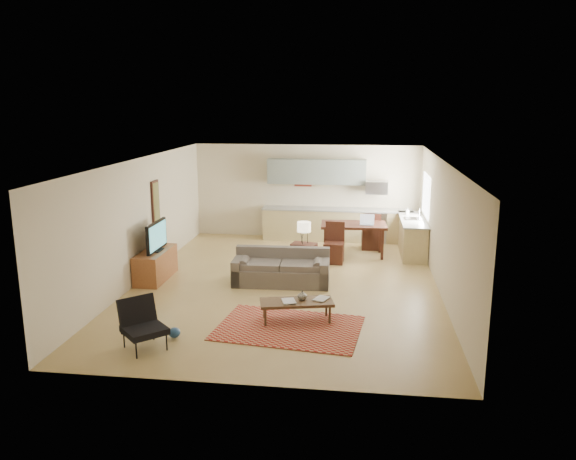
# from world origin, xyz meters

# --- Properties ---
(room) EXTENTS (9.00, 9.00, 9.00)m
(room) POSITION_xyz_m (0.00, 0.00, 1.35)
(room) COLOR #A98B50
(room) RESTS_ON ground
(kitchen_counter_back) EXTENTS (4.26, 0.64, 0.92)m
(kitchen_counter_back) POSITION_xyz_m (0.90, 4.18, 0.46)
(kitchen_counter_back) COLOR tan
(kitchen_counter_back) RESTS_ON ground
(kitchen_counter_right) EXTENTS (0.64, 2.26, 0.92)m
(kitchen_counter_right) POSITION_xyz_m (2.93, 3.00, 0.46)
(kitchen_counter_right) COLOR tan
(kitchen_counter_right) RESTS_ON ground
(kitchen_range) EXTENTS (0.62, 0.62, 0.90)m
(kitchen_range) POSITION_xyz_m (2.00, 4.18, 0.45)
(kitchen_range) COLOR #A5A8AD
(kitchen_range) RESTS_ON ground
(kitchen_microwave) EXTENTS (0.62, 0.40, 0.35)m
(kitchen_microwave) POSITION_xyz_m (2.00, 4.20, 1.55)
(kitchen_microwave) COLOR #A5A8AD
(kitchen_microwave) RESTS_ON room
(upper_cabinets) EXTENTS (2.80, 0.34, 0.70)m
(upper_cabinets) POSITION_xyz_m (0.30, 4.33, 1.95)
(upper_cabinets) COLOR slate
(upper_cabinets) RESTS_ON room
(window_right) EXTENTS (0.02, 1.40, 1.05)m
(window_right) POSITION_xyz_m (3.23, 3.00, 1.55)
(window_right) COLOR white
(window_right) RESTS_ON room
(wall_art_left) EXTENTS (0.06, 0.42, 1.10)m
(wall_art_left) POSITION_xyz_m (-3.21, 0.90, 1.55)
(wall_art_left) COLOR olive
(wall_art_left) RESTS_ON room
(triptych) EXTENTS (1.70, 0.04, 0.50)m
(triptych) POSITION_xyz_m (-0.10, 4.47, 1.75)
(triptych) COLOR beige
(triptych) RESTS_ON room
(rug) EXTENTS (2.67, 2.01, 0.02)m
(rug) POSITION_xyz_m (0.37, -2.42, 0.01)
(rug) COLOR maroon
(rug) RESTS_ON floor
(sofa) EXTENTS (2.20, 1.01, 0.76)m
(sofa) POSITION_xyz_m (-0.11, 0.02, 0.38)
(sofa) COLOR #5A5149
(sofa) RESTS_ON floor
(coffee_table) EXTENTS (1.40, 0.80, 0.40)m
(coffee_table) POSITION_xyz_m (0.46, -2.08, 0.20)
(coffee_table) COLOR #46311C
(coffee_table) RESTS_ON floor
(book_a) EXTENTS (0.40, 0.43, 0.03)m
(book_a) POSITION_xyz_m (0.22, -2.19, 0.41)
(book_a) COLOR maroon
(book_a) RESTS_ON coffee_table
(book_b) EXTENTS (0.44, 0.46, 0.02)m
(book_b) POSITION_xyz_m (0.80, -1.90, 0.40)
(book_b) COLOR navy
(book_b) RESTS_ON coffee_table
(vase) EXTENTS (0.26, 0.26, 0.18)m
(vase) POSITION_xyz_m (0.55, -2.01, 0.48)
(vase) COLOR black
(vase) RESTS_ON coffee_table
(armchair) EXTENTS (1.01, 1.01, 0.81)m
(armchair) POSITION_xyz_m (-1.82, -3.55, 0.41)
(armchair) COLOR black
(armchair) RESTS_ON floor
(tv_credenza) EXTENTS (0.55, 1.43, 0.66)m
(tv_credenza) POSITION_xyz_m (-2.95, 0.01, 0.33)
(tv_credenza) COLOR brown
(tv_credenza) RESTS_ON floor
(tv) EXTENTS (0.11, 1.10, 0.66)m
(tv) POSITION_xyz_m (-2.90, 0.01, 0.99)
(tv) COLOR black
(tv) RESTS_ON tv_credenza
(console_table) EXTENTS (0.64, 0.50, 0.66)m
(console_table) POSITION_xyz_m (0.27, 1.08, 0.33)
(console_table) COLOR #341810
(console_table) RESTS_ON floor
(table_lamp) EXTENTS (0.41, 0.41, 0.53)m
(table_lamp) POSITION_xyz_m (0.27, 1.08, 0.93)
(table_lamp) COLOR beige
(table_lamp) RESTS_ON console_table
(dining_table) EXTENTS (1.70, 1.03, 0.84)m
(dining_table) POSITION_xyz_m (1.40, 2.58, 0.42)
(dining_table) COLOR #341810
(dining_table) RESTS_ON floor
(dining_chair_near) EXTENTS (0.51, 0.53, 1.00)m
(dining_chair_near) POSITION_xyz_m (0.94, 1.84, 0.50)
(dining_chair_near) COLOR #341810
(dining_chair_near) RESTS_ON floor
(dining_chair_far) EXTENTS (0.51, 0.53, 1.01)m
(dining_chair_far) POSITION_xyz_m (1.87, 3.33, 0.50)
(dining_chair_far) COLOR #341810
(dining_chair_far) RESTS_ON floor
(laptop) EXTENTS (0.37, 0.29, 0.27)m
(laptop) POSITION_xyz_m (1.74, 2.47, 0.97)
(laptop) COLOR #A5A8AD
(laptop) RESTS_ON dining_table
(soap_bottle) EXTENTS (0.11, 0.11, 0.19)m
(soap_bottle) POSITION_xyz_m (2.83, 3.55, 1.02)
(soap_bottle) COLOR beige
(soap_bottle) RESTS_ON kitchen_counter_right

